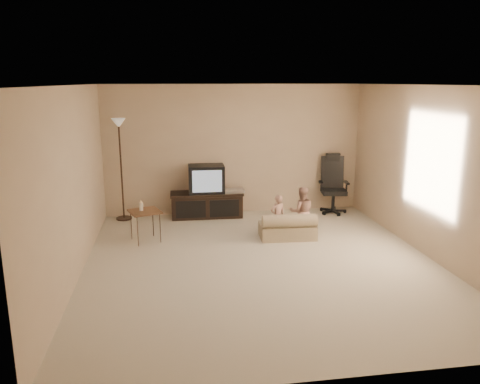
# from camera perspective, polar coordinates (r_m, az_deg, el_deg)

# --- Properties ---
(floor) EXTENTS (5.50, 5.50, 0.00)m
(floor) POSITION_cam_1_polar(r_m,az_deg,el_deg) (6.82, 2.61, -8.61)
(floor) COLOR beige
(floor) RESTS_ON ground
(room_shell) EXTENTS (5.50, 5.50, 5.50)m
(room_shell) POSITION_cam_1_polar(r_m,az_deg,el_deg) (6.41, 2.75, 4.08)
(room_shell) COLOR silver
(room_shell) RESTS_ON floor
(tv_stand) EXTENTS (1.41, 0.54, 1.00)m
(tv_stand) POSITION_cam_1_polar(r_m,az_deg,el_deg) (8.97, -4.05, -0.42)
(tv_stand) COLOR black
(tv_stand) RESTS_ON floor
(office_chair) EXTENTS (0.61, 0.64, 1.16)m
(office_chair) POSITION_cam_1_polar(r_m,az_deg,el_deg) (9.43, 11.24, 0.04)
(office_chair) COLOR black
(office_chair) RESTS_ON floor
(side_table) EXTENTS (0.59, 0.59, 0.69)m
(side_table) POSITION_cam_1_polar(r_m,az_deg,el_deg) (7.71, -11.56, -2.37)
(side_table) COLOR brown
(side_table) RESTS_ON floor
(floor_lamp) EXTENTS (0.30, 0.30, 1.90)m
(floor_lamp) POSITION_cam_1_polar(r_m,az_deg,el_deg) (8.87, -14.44, 5.39)
(floor_lamp) COLOR #312015
(floor_lamp) RESTS_ON floor
(child_sofa) EXTENTS (0.94, 0.56, 0.45)m
(child_sofa) POSITION_cam_1_polar(r_m,az_deg,el_deg) (7.80, 5.87, -4.39)
(child_sofa) COLOR tan
(child_sofa) RESTS_ON floor
(toddler_left) EXTENTS (0.31, 0.26, 0.73)m
(toddler_left) POSITION_cam_1_polar(r_m,az_deg,el_deg) (7.80, 4.61, -2.98)
(toddler_left) COLOR tan
(toddler_left) RESTS_ON floor
(toddler_right) EXTENTS (0.43, 0.28, 0.84)m
(toddler_right) POSITION_cam_1_polar(r_m,az_deg,el_deg) (7.92, 7.51, -2.36)
(toddler_right) COLOR tan
(toddler_right) RESTS_ON floor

